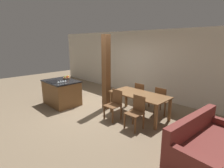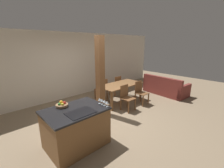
% 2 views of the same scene
% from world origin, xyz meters
% --- Properties ---
extents(ground_plane, '(16.00, 16.00, 0.00)m').
position_xyz_m(ground_plane, '(0.00, 0.00, 0.00)').
color(ground_plane, '#847056').
extents(wall_back, '(11.20, 0.08, 2.70)m').
position_xyz_m(wall_back, '(0.00, 2.49, 1.35)').
color(wall_back, silver).
rests_on(wall_back, ground_plane).
extents(kitchen_island, '(1.30, 0.96, 0.90)m').
position_xyz_m(kitchen_island, '(-1.24, -0.57, 0.45)').
color(kitchen_island, brown).
rests_on(kitchen_island, ground_plane).
extents(fruit_bowl, '(0.27, 0.27, 0.12)m').
position_xyz_m(fruit_bowl, '(-1.38, -0.26, 0.93)').
color(fruit_bowl, '#99704C').
rests_on(fruit_bowl, kitchen_island).
extents(wine_glass_near, '(0.07, 0.07, 0.14)m').
position_xyz_m(wine_glass_near, '(-0.67, -0.98, 1.00)').
color(wine_glass_near, silver).
rests_on(wine_glass_near, kitchen_island).
extents(wine_glass_middle, '(0.07, 0.07, 0.14)m').
position_xyz_m(wine_glass_middle, '(-0.67, -0.89, 1.00)').
color(wine_glass_middle, silver).
rests_on(wine_glass_middle, kitchen_island).
extents(wine_glass_far, '(0.07, 0.07, 0.14)m').
position_xyz_m(wine_glass_far, '(-0.67, -0.80, 1.00)').
color(wine_glass_far, silver).
rests_on(wine_glass_far, kitchen_island).
extents(wine_glass_end, '(0.07, 0.07, 0.14)m').
position_xyz_m(wine_glass_end, '(-0.67, -0.72, 1.00)').
color(wine_glass_end, silver).
rests_on(wine_glass_end, kitchen_island).
extents(dining_table, '(1.78, 0.86, 0.72)m').
position_xyz_m(dining_table, '(1.41, 0.56, 0.63)').
color(dining_table, brown).
rests_on(dining_table, ground_plane).
extents(dining_chair_near_left, '(0.40, 0.40, 0.88)m').
position_xyz_m(dining_chair_near_left, '(1.01, -0.10, 0.46)').
color(dining_chair_near_left, brown).
rests_on(dining_chair_near_left, ground_plane).
extents(dining_chair_near_right, '(0.40, 0.40, 0.88)m').
position_xyz_m(dining_chair_near_right, '(1.81, -0.10, 0.46)').
color(dining_chair_near_right, brown).
rests_on(dining_chair_near_right, ground_plane).
extents(dining_chair_far_left, '(0.40, 0.40, 0.88)m').
position_xyz_m(dining_chair_far_left, '(1.01, 1.21, 0.46)').
color(dining_chair_far_left, brown).
rests_on(dining_chair_far_left, ground_plane).
extents(dining_chair_far_right, '(0.40, 0.40, 0.88)m').
position_xyz_m(dining_chair_far_right, '(1.81, 1.21, 0.46)').
color(dining_chair_far_right, brown).
rests_on(dining_chair_far_right, ground_plane).
extents(couch, '(1.05, 1.94, 0.84)m').
position_xyz_m(couch, '(3.59, -0.18, 0.28)').
color(couch, maroon).
rests_on(couch, ground_plane).
extents(timber_post, '(0.22, 0.22, 2.48)m').
position_xyz_m(timber_post, '(0.20, 0.32, 1.24)').
color(timber_post, brown).
rests_on(timber_post, ground_plane).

